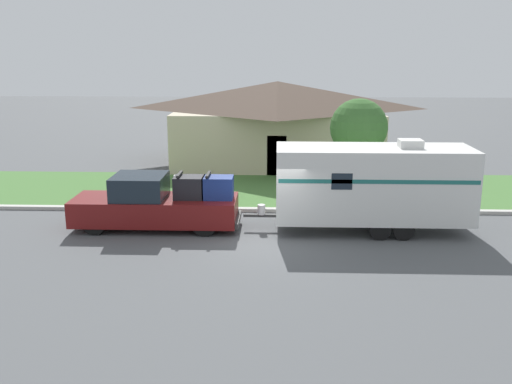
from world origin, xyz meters
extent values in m
plane|color=#515456|center=(0.00, 0.00, 0.00)|extent=(120.00, 120.00, 0.00)
cube|color=beige|center=(0.00, 3.75, 0.07)|extent=(80.00, 0.30, 0.14)
cube|color=#477538|center=(0.00, 7.40, 0.01)|extent=(80.00, 7.00, 0.03)
cube|color=beige|center=(0.25, 14.33, 1.54)|extent=(11.22, 7.85, 3.08)
pyramid|color=#4C3D33|center=(0.25, 14.33, 3.85)|extent=(12.12, 8.47, 1.54)
cube|color=#4C3828|center=(0.25, 10.44, 1.05)|extent=(1.00, 0.06, 2.10)
cylinder|color=black|center=(-6.18, 0.59, 0.43)|extent=(0.87, 0.28, 0.87)
cylinder|color=black|center=(-6.18, 2.26, 0.43)|extent=(0.87, 0.28, 0.87)
cylinder|color=black|center=(-2.25, 0.59, 0.43)|extent=(0.87, 0.28, 0.87)
cylinder|color=black|center=(-2.25, 2.26, 0.43)|extent=(0.87, 0.28, 0.87)
cube|color=maroon|center=(-5.34, 1.42, 0.70)|extent=(3.58, 2.03, 0.92)
cube|color=#19232D|center=(-4.69, 1.42, 1.57)|extent=(1.86, 1.87, 0.84)
cube|color=maroon|center=(-2.36, 1.42, 0.70)|extent=(2.36, 2.03, 0.92)
cube|color=#333333|center=(-1.12, 1.42, 0.36)|extent=(0.12, 1.83, 0.20)
cube|color=black|center=(-2.88, 1.42, 1.55)|extent=(1.09, 0.85, 0.80)
cube|color=black|center=(-3.23, 1.42, 2.03)|extent=(0.10, 0.94, 0.08)
cube|color=navy|center=(-1.84, 1.42, 1.55)|extent=(1.09, 0.85, 0.80)
cube|color=black|center=(-2.19, 1.42, 2.03)|extent=(0.10, 0.94, 0.08)
cylinder|color=black|center=(3.84, 0.39, 0.37)|extent=(0.74, 0.22, 0.74)
cylinder|color=black|center=(3.84, 2.45, 0.37)|extent=(0.74, 0.22, 0.74)
cylinder|color=black|center=(4.65, 0.39, 0.37)|extent=(0.74, 0.22, 0.74)
cylinder|color=black|center=(4.65, 2.45, 0.37)|extent=(0.74, 0.22, 0.74)
cube|color=silver|center=(3.69, 1.42, 1.76)|extent=(6.87, 2.34, 2.59)
cube|color=#1E6660|center=(3.69, 0.25, 2.09)|extent=(6.73, 0.01, 0.14)
cube|color=#383838|center=(-0.34, 1.42, 0.52)|extent=(1.19, 0.12, 0.10)
cylinder|color=silver|center=(-0.28, 1.42, 0.75)|extent=(0.28, 0.28, 0.36)
cube|color=silver|center=(4.93, 1.42, 3.20)|extent=(0.80, 0.68, 0.28)
cube|color=#19232D|center=(2.46, 0.25, 2.09)|extent=(0.70, 0.01, 0.56)
cylinder|color=brown|center=(-3.74, 4.35, 0.56)|extent=(0.09, 0.09, 1.13)
cube|color=silver|center=(-3.74, 4.35, 1.24)|extent=(0.48, 0.20, 0.22)
cylinder|color=brown|center=(3.84, 6.55, 1.06)|extent=(0.24, 0.24, 2.12)
sphere|color=#38662D|center=(3.84, 6.55, 3.07)|extent=(2.52, 2.52, 2.52)
camera|label=1|loc=(0.27, -18.45, 6.42)|focal=40.00mm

